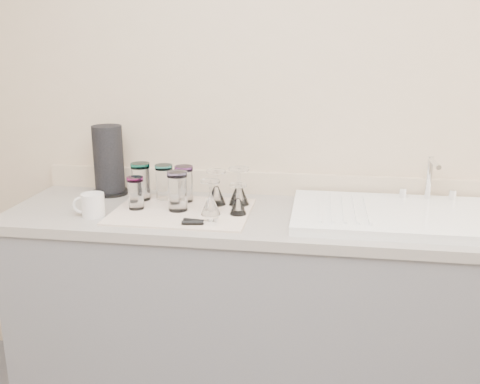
% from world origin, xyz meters
% --- Properties ---
extents(room_envelope, '(3.54, 3.50, 2.52)m').
position_xyz_m(room_envelope, '(0.00, 0.00, 1.56)').
color(room_envelope, '#59595E').
rests_on(room_envelope, ground).
extents(counter_unit, '(2.06, 0.62, 0.90)m').
position_xyz_m(counter_unit, '(0.00, 1.20, 0.45)').
color(counter_unit, slate).
rests_on(counter_unit, ground).
extents(sink_unit, '(0.82, 0.50, 0.22)m').
position_xyz_m(sink_unit, '(0.55, 1.20, 0.92)').
color(sink_unit, white).
rests_on(sink_unit, counter_unit).
extents(dish_towel, '(0.55, 0.42, 0.01)m').
position_xyz_m(dish_towel, '(-0.31, 1.16, 0.90)').
color(dish_towel, silver).
rests_on(dish_towel, counter_unit).
extents(tumbler_teal, '(0.08, 0.08, 0.16)m').
position_xyz_m(tumbler_teal, '(-0.52, 1.29, 0.99)').
color(tumbler_teal, white).
rests_on(tumbler_teal, dish_towel).
extents(tumbler_cyan, '(0.08, 0.08, 0.15)m').
position_xyz_m(tumbler_cyan, '(-0.42, 1.31, 0.99)').
color(tumbler_cyan, white).
rests_on(tumbler_cyan, dish_towel).
extents(tumbler_purple, '(0.08, 0.08, 0.15)m').
position_xyz_m(tumbler_purple, '(-0.33, 1.29, 0.99)').
color(tumbler_purple, white).
rests_on(tumbler_purple, dish_towel).
extents(tumbler_magenta, '(0.07, 0.07, 0.13)m').
position_xyz_m(tumbler_magenta, '(-0.50, 1.16, 0.98)').
color(tumbler_magenta, white).
rests_on(tumbler_magenta, dish_towel).
extents(tumbler_lavender, '(0.08, 0.08, 0.16)m').
position_xyz_m(tumbler_lavender, '(-0.32, 1.16, 0.99)').
color(tumbler_lavender, white).
rests_on(tumbler_lavender, dish_towel).
extents(goblet_back_left, '(0.08, 0.08, 0.15)m').
position_xyz_m(goblet_back_left, '(-0.19, 1.27, 0.96)').
color(goblet_back_left, white).
rests_on(goblet_back_left, dish_towel).
extents(goblet_back_right, '(0.09, 0.09, 0.16)m').
position_xyz_m(goblet_back_right, '(-0.09, 1.28, 0.96)').
color(goblet_back_right, white).
rests_on(goblet_back_right, dish_towel).
extents(goblet_front_left, '(0.08, 0.08, 0.14)m').
position_xyz_m(goblet_front_left, '(-0.18, 1.13, 0.95)').
color(goblet_front_left, white).
rests_on(goblet_front_left, dish_towel).
extents(goblet_front_right, '(0.07, 0.07, 0.12)m').
position_xyz_m(goblet_front_right, '(-0.07, 1.15, 0.95)').
color(goblet_front_right, white).
rests_on(goblet_front_right, dish_towel).
extents(can_opener, '(0.14, 0.05, 0.02)m').
position_xyz_m(can_opener, '(-0.20, 1.01, 0.92)').
color(can_opener, silver).
rests_on(can_opener, dish_towel).
extents(white_mug, '(0.13, 0.11, 0.09)m').
position_xyz_m(white_mug, '(-0.65, 1.06, 0.95)').
color(white_mug, silver).
rests_on(white_mug, counter_unit).
extents(paper_towel_roll, '(0.17, 0.17, 0.31)m').
position_xyz_m(paper_towel_roll, '(-0.70, 1.38, 1.05)').
color(paper_towel_roll, black).
rests_on(paper_towel_roll, counter_unit).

